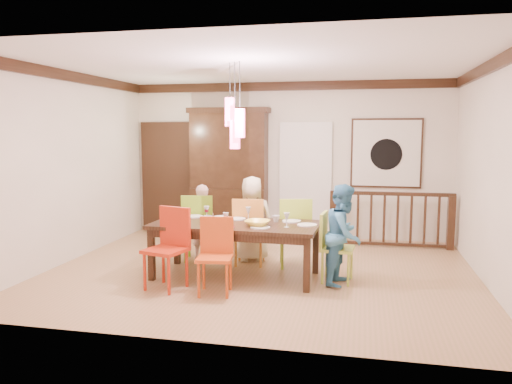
% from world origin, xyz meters
% --- Properties ---
extents(floor, '(6.00, 6.00, 0.00)m').
position_xyz_m(floor, '(0.00, 0.00, 0.00)').
color(floor, '#A58250').
rests_on(floor, ground).
extents(ceiling, '(6.00, 6.00, 0.00)m').
position_xyz_m(ceiling, '(0.00, 0.00, 2.90)').
color(ceiling, white).
rests_on(ceiling, wall_back).
extents(wall_back, '(6.00, 0.00, 6.00)m').
position_xyz_m(wall_back, '(0.00, 2.50, 1.45)').
color(wall_back, beige).
rests_on(wall_back, floor).
extents(wall_left, '(0.00, 5.00, 5.00)m').
position_xyz_m(wall_left, '(-3.00, 0.00, 1.45)').
color(wall_left, beige).
rests_on(wall_left, floor).
extents(wall_right, '(0.00, 5.00, 5.00)m').
position_xyz_m(wall_right, '(3.00, 0.00, 1.45)').
color(wall_right, beige).
rests_on(wall_right, floor).
extents(crown_molding, '(6.00, 5.00, 0.16)m').
position_xyz_m(crown_molding, '(0.00, 0.00, 2.82)').
color(crown_molding, black).
rests_on(crown_molding, wall_back).
extents(panel_door, '(1.04, 0.07, 2.24)m').
position_xyz_m(panel_door, '(-2.40, 2.45, 1.05)').
color(panel_door, black).
rests_on(panel_door, wall_back).
extents(white_doorway, '(0.97, 0.05, 2.22)m').
position_xyz_m(white_doorway, '(0.35, 2.46, 1.05)').
color(white_doorway, silver).
rests_on(white_doorway, wall_back).
extents(painting, '(1.25, 0.06, 1.25)m').
position_xyz_m(painting, '(1.80, 2.46, 1.60)').
color(painting, black).
rests_on(painting, wall_back).
extents(pendant_cluster, '(0.27, 0.21, 1.14)m').
position_xyz_m(pendant_cluster, '(-0.28, -0.33, 2.11)').
color(pendant_cluster, '#E74572').
rests_on(pendant_cluster, ceiling).
extents(dining_table, '(2.29, 1.10, 0.75)m').
position_xyz_m(dining_table, '(-0.28, -0.33, 0.67)').
color(dining_table, black).
rests_on(dining_table, floor).
extents(chair_far_left, '(0.55, 0.55, 1.04)m').
position_xyz_m(chair_far_left, '(-1.06, 0.42, 0.59)').
color(chair_far_left, '#709F1C').
rests_on(chair_far_left, floor).
extents(chair_far_mid, '(0.50, 0.50, 1.02)m').
position_xyz_m(chair_far_mid, '(-0.24, 0.35, 0.58)').
color(chair_far_mid, orange).
rests_on(chair_far_mid, floor).
extents(chair_far_right, '(0.55, 0.55, 1.03)m').
position_xyz_m(chair_far_right, '(0.44, 0.38, 0.59)').
color(chair_far_right, '#A5CB34').
rests_on(chair_far_right, floor).
extents(chair_near_left, '(0.57, 0.57, 1.03)m').
position_xyz_m(chair_near_left, '(-1.01, -1.03, 0.59)').
color(chair_near_left, '#B72710').
rests_on(chair_near_left, floor).
extents(chair_near_mid, '(0.48, 0.48, 0.93)m').
position_xyz_m(chair_near_mid, '(-0.34, -1.10, 0.53)').
color(chair_near_mid, '#BD4313').
rests_on(chair_near_mid, floor).
extents(chair_end_right, '(0.45, 0.45, 0.92)m').
position_xyz_m(chair_end_right, '(1.10, -0.27, 0.53)').
color(chair_end_right, '#B5D042').
rests_on(chair_end_right, floor).
extents(china_hutch, '(1.54, 0.46, 2.43)m').
position_xyz_m(china_hutch, '(-1.08, 2.30, 1.22)').
color(china_hutch, black).
rests_on(china_hutch, floor).
extents(balustrade, '(2.09, 0.12, 0.96)m').
position_xyz_m(balustrade, '(1.89, 1.95, 0.50)').
color(balustrade, black).
rests_on(balustrade, floor).
extents(person_far_left, '(0.43, 0.28, 1.18)m').
position_xyz_m(person_far_left, '(-1.03, 0.49, 0.59)').
color(person_far_left, beige).
rests_on(person_far_left, floor).
extents(person_far_mid, '(0.71, 0.54, 1.31)m').
position_xyz_m(person_far_mid, '(-0.25, 0.57, 0.66)').
color(person_far_mid, beige).
rests_on(person_far_mid, floor).
extents(person_end_right, '(0.65, 0.75, 1.32)m').
position_xyz_m(person_end_right, '(1.18, -0.35, 0.66)').
color(person_end_right, teal).
rests_on(person_end_right, floor).
extents(serving_bowl, '(0.35, 0.35, 0.08)m').
position_xyz_m(serving_bowl, '(0.06, -0.49, 0.79)').
color(serving_bowl, yellow).
rests_on(serving_bowl, dining_table).
extents(small_bowl, '(0.26, 0.26, 0.06)m').
position_xyz_m(small_bowl, '(-0.51, -0.21, 0.78)').
color(small_bowl, white).
rests_on(small_bowl, dining_table).
extents(cup_left, '(0.17, 0.17, 0.10)m').
position_xyz_m(cup_left, '(-0.65, -0.40, 0.80)').
color(cup_left, silver).
rests_on(cup_left, dining_table).
extents(cup_right, '(0.12, 0.12, 0.09)m').
position_xyz_m(cup_right, '(0.25, -0.14, 0.80)').
color(cup_right, silver).
rests_on(cup_right, dining_table).
extents(plate_far_left, '(0.26, 0.26, 0.01)m').
position_xyz_m(plate_far_left, '(-1.00, 0.02, 0.76)').
color(plate_far_left, white).
rests_on(plate_far_left, dining_table).
extents(plate_far_mid, '(0.26, 0.26, 0.01)m').
position_xyz_m(plate_far_mid, '(-0.34, -0.04, 0.76)').
color(plate_far_mid, white).
rests_on(plate_far_mid, dining_table).
extents(plate_far_right, '(0.26, 0.26, 0.01)m').
position_xyz_m(plate_far_right, '(0.45, -0.06, 0.76)').
color(plate_far_right, white).
rests_on(plate_far_right, dining_table).
extents(plate_near_left, '(0.26, 0.26, 0.01)m').
position_xyz_m(plate_near_left, '(-1.05, -0.62, 0.76)').
color(plate_near_left, white).
rests_on(plate_near_left, dining_table).
extents(plate_near_mid, '(0.26, 0.26, 0.01)m').
position_xyz_m(plate_near_mid, '(0.12, -0.59, 0.76)').
color(plate_near_mid, white).
rests_on(plate_near_mid, dining_table).
extents(plate_end_right, '(0.26, 0.26, 0.01)m').
position_xyz_m(plate_end_right, '(0.70, -0.30, 0.76)').
color(plate_end_right, white).
rests_on(plate_end_right, dining_table).
extents(wine_glass_a, '(0.08, 0.08, 0.19)m').
position_xyz_m(wine_glass_a, '(-0.75, -0.13, 0.84)').
color(wine_glass_a, '#590C19').
rests_on(wine_glass_a, dining_table).
extents(wine_glass_b, '(0.08, 0.08, 0.19)m').
position_xyz_m(wine_glass_b, '(-0.16, -0.09, 0.84)').
color(wine_glass_b, silver).
rests_on(wine_glass_b, dining_table).
extents(wine_glass_c, '(0.08, 0.08, 0.19)m').
position_xyz_m(wine_glass_c, '(-0.33, -0.63, 0.84)').
color(wine_glass_c, '#590C19').
rests_on(wine_glass_c, dining_table).
extents(wine_glass_d, '(0.08, 0.08, 0.19)m').
position_xyz_m(wine_glass_d, '(0.45, -0.48, 0.84)').
color(wine_glass_d, silver).
rests_on(wine_glass_d, dining_table).
extents(napkin, '(0.18, 0.14, 0.01)m').
position_xyz_m(napkin, '(-0.30, -0.70, 0.76)').
color(napkin, '#D83359').
rests_on(napkin, dining_table).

